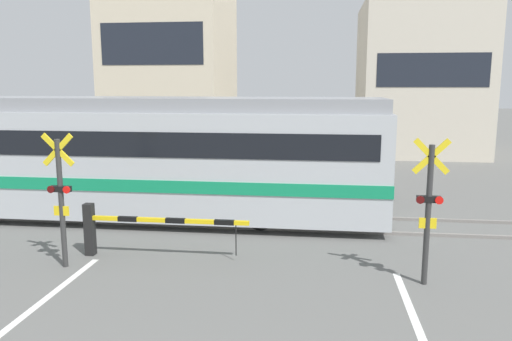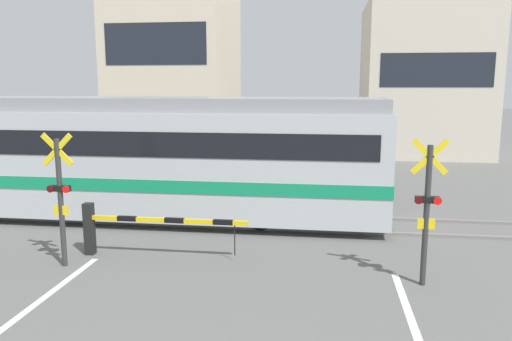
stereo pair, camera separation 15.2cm
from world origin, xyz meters
name	(u,v)px [view 2 (the right image)]	position (x,y,z in m)	size (l,w,h in m)	color
rail_track_near	(256,228)	(0.00, 10.10, 0.04)	(50.00, 0.10, 0.08)	gray
rail_track_far	(263,214)	(0.00, 11.53, 0.04)	(50.00, 0.10, 0.08)	gray
commuter_train	(77,153)	(-5.28, 10.81, 1.83)	(17.37, 2.69, 3.43)	#B7BCC1
crossing_barrier_near	(127,225)	(-2.55, 7.69, 0.72)	(3.70, 0.20, 1.18)	black
crossing_barrier_far	(349,179)	(2.55, 13.88, 0.72)	(3.70, 0.20, 1.18)	black
crossing_signal_left	(60,194)	(-3.65, 6.92, 1.55)	(0.68, 0.15, 2.82)	#333333
crossing_signal_right	(427,206)	(3.65, 6.92, 1.55)	(0.68, 0.15, 2.82)	#333333
pedestrian	(254,155)	(-1.08, 17.10, 0.97)	(0.38, 0.22, 1.69)	#33384C
building_left_of_street	(176,58)	(-7.01, 26.41, 5.29)	(6.41, 7.26, 10.57)	beige
building_right_of_street	(422,79)	(6.94, 26.41, 4.04)	(6.28, 7.26, 8.09)	beige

